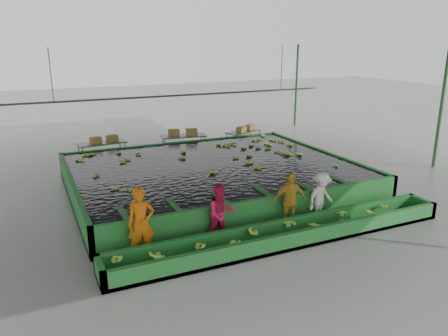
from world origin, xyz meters
name	(u,v)px	position (x,y,z in m)	size (l,w,h in m)	color
ground	(230,200)	(0.00, 0.00, 0.00)	(80.00, 80.00, 0.00)	gray
shed_roof	(231,48)	(0.00, 0.00, 5.00)	(20.00, 22.00, 0.04)	#8D90A1
shed_posts	(230,128)	(0.00, 0.00, 2.50)	(20.00, 22.00, 5.00)	#285C2D
flotation_tank	(213,175)	(0.00, 1.50, 0.45)	(10.00, 8.00, 0.90)	#207029
tank_water	(213,165)	(0.00, 1.50, 0.85)	(9.70, 7.70, 0.00)	black
sorting_trough	(288,234)	(0.00, -3.60, 0.25)	(10.00, 1.00, 0.50)	#207029
cableway_rail	(180,95)	(0.00, 5.00, 3.00)	(0.08, 0.08, 14.00)	#59605B
rail_hanger_left	(51,75)	(-5.00, 5.00, 4.00)	(0.04, 0.04, 2.00)	#59605B
rail_hanger_right	(282,68)	(5.00, 5.00, 4.00)	(0.04, 0.04, 2.00)	#59605B
worker_a	(141,223)	(-3.76, -2.80, 0.92)	(0.68, 0.44, 1.85)	#C45F0C
worker_b	(221,214)	(-1.60, -2.80, 0.81)	(0.79, 0.61, 1.62)	#C11840
worker_c	(290,201)	(0.55, -2.80, 0.84)	(0.98, 0.41, 1.67)	gold
worker_d	(321,197)	(1.65, -2.80, 0.77)	(1.00, 0.57, 1.54)	beige
packing_table_left	(102,153)	(-3.13, 6.57, 0.47)	(2.06, 0.82, 0.94)	#59605B
packing_table_mid	(184,145)	(0.63, 6.43, 0.47)	(2.08, 0.83, 0.95)	#59605B
packing_table_right	(243,139)	(3.84, 6.51, 0.43)	(1.88, 0.75, 0.86)	#59605B
box_stack_left	(104,142)	(-3.02, 6.56, 0.94)	(1.21, 0.34, 0.26)	olive
box_stack_mid	(183,135)	(0.58, 6.41, 0.95)	(1.36, 0.38, 0.29)	olive
box_stack_right	(246,131)	(3.98, 6.55, 0.86)	(1.19, 0.33, 0.26)	olive
floating_bananas	(204,160)	(0.00, 2.30, 0.85)	(9.44, 6.44, 0.13)	#93CB3B
trough_bananas	(288,229)	(0.00, -3.60, 0.40)	(9.20, 0.61, 0.12)	#93CB3B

